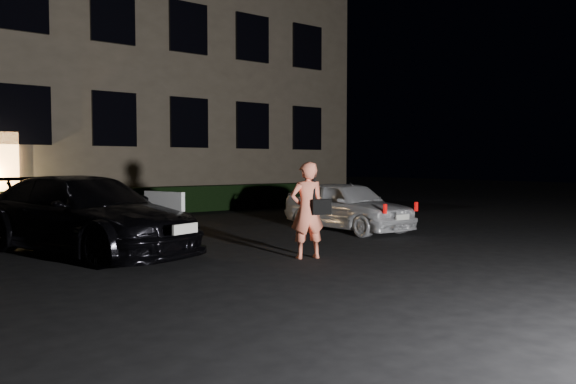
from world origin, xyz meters
TOP-DOWN VIEW (x-y plane):
  - ground at (0.00, 0.00)m, footprint 80.00×80.00m
  - building at (-0.00, 14.99)m, footprint 20.00×8.11m
  - hedge at (0.00, 10.50)m, footprint 15.00×0.70m
  - sedan at (-3.16, 3.84)m, footprint 3.33×5.18m
  - hatch at (2.91, 3.45)m, footprint 1.43×3.55m
  - man at (-0.34, 0.98)m, footprint 0.70×0.58m

SIDE VIEW (x-z plane):
  - ground at x=0.00m, z-range 0.00..0.00m
  - hedge at x=0.00m, z-range 0.00..0.85m
  - hatch at x=2.91m, z-range 0.00..1.21m
  - sedan at x=-3.16m, z-range 0.00..1.40m
  - man at x=-0.34m, z-range 0.00..1.65m
  - building at x=0.00m, z-range 0.00..12.00m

